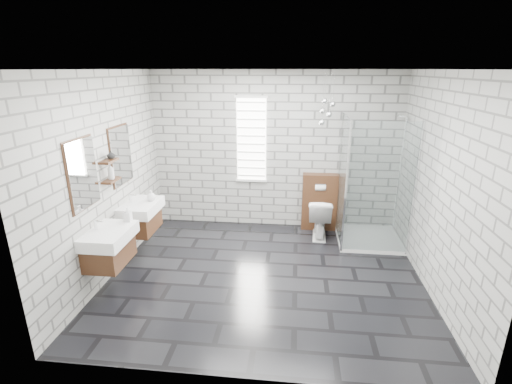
% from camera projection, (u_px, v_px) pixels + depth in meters
% --- Properties ---
extents(floor, '(4.20, 3.60, 0.02)m').
position_uv_depth(floor, '(265.00, 276.00, 5.10)').
color(floor, black).
rests_on(floor, ground).
extents(ceiling, '(4.20, 3.60, 0.02)m').
position_uv_depth(ceiling, '(267.00, 68.00, 4.24)').
color(ceiling, white).
rests_on(ceiling, wall_back).
extents(wall_back, '(4.20, 0.02, 2.70)m').
position_uv_depth(wall_back, '(275.00, 152.00, 6.38)').
color(wall_back, '#A5A5A0').
rests_on(wall_back, floor).
extents(wall_front, '(4.20, 0.02, 2.70)m').
position_uv_depth(wall_front, '(247.00, 247.00, 2.97)').
color(wall_front, '#A5A5A0').
rests_on(wall_front, floor).
extents(wall_left, '(0.02, 3.60, 2.70)m').
position_uv_depth(wall_left, '(107.00, 177.00, 4.89)').
color(wall_left, '#A5A5A0').
rests_on(wall_left, floor).
extents(wall_right, '(0.02, 3.60, 2.70)m').
position_uv_depth(wall_right, '(440.00, 187.00, 4.46)').
color(wall_right, '#A5A5A0').
rests_on(wall_right, floor).
extents(vanity_left, '(0.47, 0.70, 1.57)m').
position_uv_depth(vanity_left, '(106.00, 237.00, 4.52)').
color(vanity_left, '#482916').
rests_on(vanity_left, wall_left).
extents(vanity_right, '(0.47, 0.70, 1.57)m').
position_uv_depth(vanity_right, '(139.00, 208.00, 5.44)').
color(vanity_right, '#482916').
rests_on(vanity_right, wall_left).
extents(shelf_lower, '(0.14, 0.30, 0.03)m').
position_uv_depth(shelf_lower, '(111.00, 180.00, 4.84)').
color(shelf_lower, '#482916').
rests_on(shelf_lower, wall_left).
extents(shelf_upper, '(0.14, 0.30, 0.03)m').
position_uv_depth(shelf_upper, '(109.00, 161.00, 4.76)').
color(shelf_upper, '#482916').
rests_on(shelf_upper, wall_left).
extents(window, '(0.56, 0.05, 1.48)m').
position_uv_depth(window, '(251.00, 140.00, 6.33)').
color(window, white).
rests_on(window, wall_back).
extents(cistern_panel, '(0.60, 0.20, 1.00)m').
position_uv_depth(cistern_panel, '(319.00, 202.00, 6.46)').
color(cistern_panel, '#482916').
rests_on(cistern_panel, floor).
extents(flush_plate, '(0.18, 0.01, 0.12)m').
position_uv_depth(flush_plate, '(321.00, 187.00, 6.27)').
color(flush_plate, silver).
rests_on(flush_plate, cistern_panel).
extents(shower_enclosure, '(1.00, 1.00, 2.03)m').
position_uv_depth(shower_enclosure, '(365.00, 214.00, 5.90)').
color(shower_enclosure, white).
rests_on(shower_enclosure, floor).
extents(pendant_cluster, '(0.25, 0.24, 0.81)m').
position_uv_depth(pendant_cluster, '(326.00, 110.00, 5.64)').
color(pendant_cluster, silver).
rests_on(pendant_cluster, ceiling).
extents(toilet, '(0.41, 0.68, 0.68)m').
position_uv_depth(toilet, '(320.00, 217.00, 6.21)').
color(toilet, white).
rests_on(toilet, floor).
extents(soap_bottle_a, '(0.08, 0.09, 0.19)m').
position_uv_depth(soap_bottle_a, '(128.00, 214.00, 4.72)').
color(soap_bottle_a, '#B2B2B2').
rests_on(soap_bottle_a, vanity_left).
extents(soap_bottle_b, '(0.13, 0.13, 0.16)m').
position_uv_depth(soap_bottle_b, '(151.00, 195.00, 5.46)').
color(soap_bottle_b, '#B2B2B2').
rests_on(soap_bottle_b, vanity_right).
extents(soap_bottle_c, '(0.10, 0.10, 0.21)m').
position_uv_depth(soap_bottle_c, '(111.00, 171.00, 4.80)').
color(soap_bottle_c, '#B2B2B2').
rests_on(soap_bottle_c, shelf_lower).
extents(vase, '(0.11, 0.11, 0.11)m').
position_uv_depth(vase, '(111.00, 155.00, 4.80)').
color(vase, '#B2B2B2').
rests_on(vase, shelf_upper).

